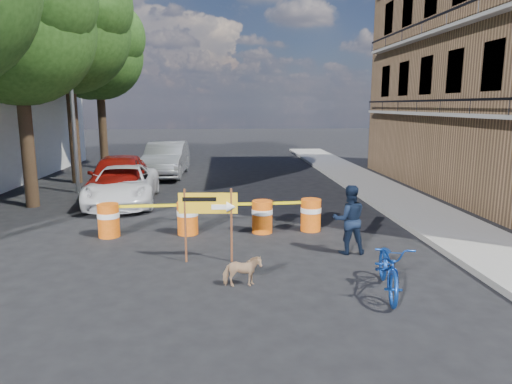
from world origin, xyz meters
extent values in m
plane|color=black|center=(0.00, 0.00, 0.00)|extent=(120.00, 120.00, 0.00)
cube|color=gray|center=(6.20, 6.00, 0.07)|extent=(2.40, 40.00, 0.15)
cylinder|color=#332316|center=(-6.80, 7.00, 2.38)|extent=(0.44, 0.44, 4.76)
sphere|color=#214614|center=(-6.80, 7.00, 5.95)|extent=(5.00, 5.00, 5.00)
sphere|color=#214614|center=(-7.55, 7.62, 5.27)|extent=(3.50, 3.50, 3.50)
cylinder|color=#332316|center=(-6.80, 12.00, 2.66)|extent=(0.44, 0.44, 5.32)
sphere|color=#214614|center=(-6.80, 12.00, 6.65)|extent=(5.40, 5.40, 5.40)
sphere|color=#214614|center=(-5.85, 11.46, 7.60)|extent=(4.05, 4.05, 4.05)
sphere|color=#214614|center=(-7.61, 12.68, 5.89)|extent=(3.78, 3.78, 3.78)
cylinder|color=#332316|center=(-6.80, 17.00, 2.46)|extent=(0.44, 0.44, 4.93)
sphere|color=#214614|center=(-6.80, 17.00, 6.16)|extent=(4.80, 4.80, 4.80)
sphere|color=#214614|center=(-5.96, 16.52, 7.04)|extent=(3.60, 3.60, 3.60)
sphere|color=#214614|center=(-7.52, 17.60, 5.46)|extent=(3.36, 3.36, 3.36)
cylinder|color=gray|center=(-6.00, 9.50, 4.00)|extent=(0.16, 0.16, 8.00)
cylinder|color=#D35A0C|center=(-3.24, 3.02, 0.45)|extent=(0.56, 0.56, 0.90)
cylinder|color=white|center=(-3.24, 3.02, 0.60)|extent=(0.58, 0.58, 0.14)
cylinder|color=#D35A0C|center=(-1.15, 3.12, 0.45)|extent=(0.56, 0.56, 0.90)
cylinder|color=white|center=(-1.15, 3.12, 0.60)|extent=(0.58, 0.58, 0.14)
cylinder|color=#D35A0C|center=(0.89, 3.12, 0.45)|extent=(0.56, 0.56, 0.90)
cylinder|color=white|center=(0.89, 3.12, 0.60)|extent=(0.58, 0.58, 0.14)
cylinder|color=#D35A0C|center=(2.27, 3.23, 0.45)|extent=(0.56, 0.56, 0.90)
cylinder|color=white|center=(2.27, 3.23, 0.60)|extent=(0.58, 0.58, 0.14)
cylinder|color=#592D19|center=(-1.02, 0.84, 0.84)|extent=(0.05, 0.05, 1.68)
cylinder|color=#592D19|center=(0.00, 0.79, 0.84)|extent=(0.05, 0.05, 1.68)
cube|color=yellow|center=(-0.51, 0.82, 1.35)|extent=(1.31, 0.10, 0.47)
cube|color=white|center=(-0.25, 0.78, 1.27)|extent=(0.37, 0.03, 0.11)
cone|color=white|center=(0.00, 0.77, 1.27)|extent=(0.22, 0.25, 0.24)
cube|color=black|center=(-0.70, 0.81, 1.45)|extent=(0.75, 0.05, 0.09)
imported|color=black|center=(2.79, 1.20, 0.82)|extent=(0.81, 0.64, 1.65)
imported|color=#133F9E|center=(2.90, -1.18, 0.98)|extent=(0.88, 1.15, 1.97)
imported|color=tan|center=(0.18, -0.68, 0.31)|extent=(0.76, 0.40, 0.62)
imported|color=white|center=(-3.74, 7.24, 0.68)|extent=(2.60, 5.04, 1.36)
imported|color=maroon|center=(-4.07, 8.16, 0.85)|extent=(2.38, 5.11, 1.69)
imported|color=#A3A6AA|center=(-2.97, 13.73, 0.85)|extent=(1.95, 5.20, 1.70)
camera|label=1|loc=(-0.17, -9.06, 3.48)|focal=32.00mm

